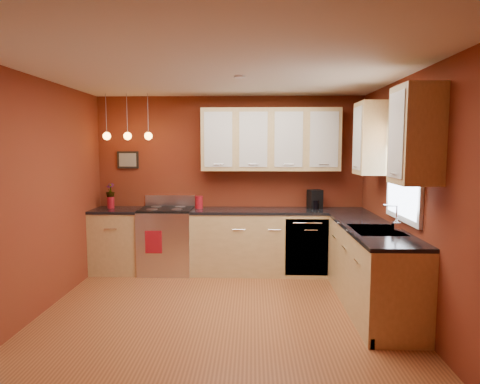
{
  "coord_description": "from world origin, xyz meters",
  "views": [
    {
      "loc": [
        0.34,
        -4.36,
        1.84
      ],
      "look_at": [
        0.18,
        1.0,
        1.28
      ],
      "focal_mm": 32.0,
      "sensor_mm": 36.0,
      "label": 1
    }
  ],
  "objects_px": {
    "red_canister": "(199,202)",
    "sink": "(376,232)",
    "coffee_maker": "(315,200)",
    "soap_pump": "(396,225)",
    "gas_range": "(167,240)"
  },
  "relations": [
    {
      "from": "red_canister",
      "to": "sink",
      "type": "bearing_deg",
      "value": -36.21
    },
    {
      "from": "coffee_maker",
      "to": "sink",
      "type": "bearing_deg",
      "value": -93.35
    },
    {
      "from": "sink",
      "to": "coffee_maker",
      "type": "xyz_separation_m",
      "value": [
        -0.44,
        1.61,
        0.15
      ]
    },
    {
      "from": "sink",
      "to": "red_canister",
      "type": "bearing_deg",
      "value": 143.79
    },
    {
      "from": "sink",
      "to": "soap_pump",
      "type": "relative_size",
      "value": 4.24
    },
    {
      "from": "gas_range",
      "to": "coffee_maker",
      "type": "xyz_separation_m",
      "value": [
        2.18,
        0.11,
        0.59
      ]
    },
    {
      "from": "gas_range",
      "to": "soap_pump",
      "type": "distance_m",
      "value": 3.28
    },
    {
      "from": "red_canister",
      "to": "soap_pump",
      "type": "distance_m",
      "value": 2.89
    },
    {
      "from": "gas_range",
      "to": "sink",
      "type": "xyz_separation_m",
      "value": [
        2.62,
        -1.5,
        0.43
      ]
    },
    {
      "from": "gas_range",
      "to": "coffee_maker",
      "type": "bearing_deg",
      "value": 2.93
    },
    {
      "from": "red_canister",
      "to": "soap_pump",
      "type": "bearing_deg",
      "value": -36.75
    },
    {
      "from": "sink",
      "to": "coffee_maker",
      "type": "bearing_deg",
      "value": 105.3
    },
    {
      "from": "sink",
      "to": "gas_range",
      "type": "bearing_deg",
      "value": 150.22
    },
    {
      "from": "red_canister",
      "to": "coffee_maker",
      "type": "xyz_separation_m",
      "value": [
        1.71,
        0.04,
        0.04
      ]
    },
    {
      "from": "sink",
      "to": "red_canister",
      "type": "distance_m",
      "value": 2.67
    }
  ]
}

